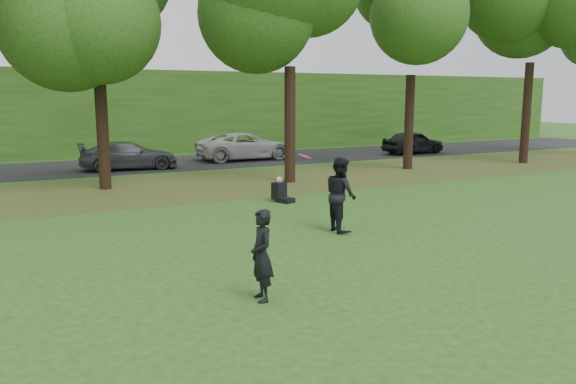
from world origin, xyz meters
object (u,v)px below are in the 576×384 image
(seated_person, at_px, (281,192))
(frisbee, at_px, (305,156))
(player_left, at_px, (262,255))
(player_right, at_px, (341,194))

(seated_person, bearing_deg, frisbee, -130.55)
(seated_person, bearing_deg, player_left, -137.08)
(player_left, relative_size, player_right, 0.82)
(player_right, bearing_deg, frisbee, 137.96)
(player_right, relative_size, seated_person, 2.32)
(player_right, bearing_deg, player_left, 140.46)
(player_left, height_order, seated_person, player_left)
(player_left, relative_size, frisbee, 4.15)
(seated_person, bearing_deg, player_right, -114.53)
(player_right, bearing_deg, seated_person, 1.39)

